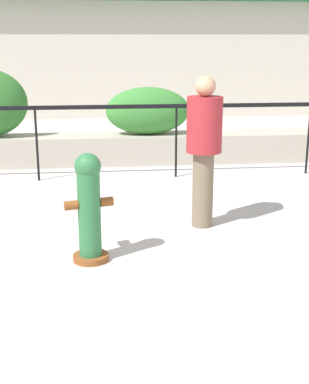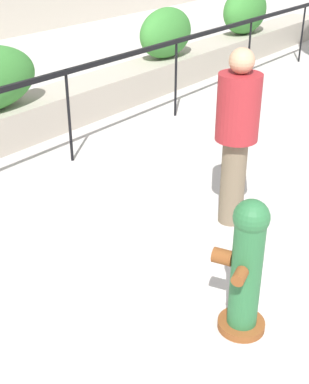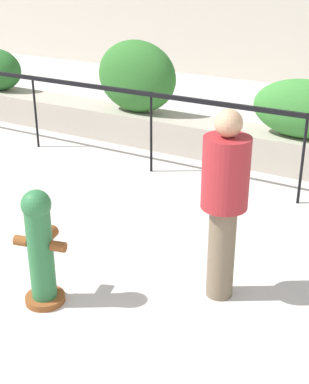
{
  "view_description": "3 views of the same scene",
  "coord_description": "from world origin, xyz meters",
  "views": [
    {
      "loc": [
        -1.21,
        -3.26,
        2.11
      ],
      "look_at": [
        -0.61,
        2.4,
        0.48
      ],
      "focal_mm": 50.0,
      "sensor_mm": 36.0,
      "label": 1
    },
    {
      "loc": [
        -4.12,
        0.25,
        2.76
      ],
      "look_at": [
        -0.85,
        2.89,
        0.56
      ],
      "focal_mm": 50.0,
      "sensor_mm": 36.0,
      "label": 2
    },
    {
      "loc": [
        1.56,
        -1.25,
        2.81
      ],
      "look_at": [
        -1.08,
        3.2,
        0.55
      ],
      "focal_mm": 50.0,
      "sensor_mm": 36.0,
      "label": 3
    }
  ],
  "objects": [
    {
      "name": "hedge_bush_3",
      "position": [
        3.32,
        6.0,
        0.92
      ],
      "size": [
        1.2,
        0.61,
        0.84
      ],
      "primitive_type": "ellipsoid",
      "color": "#387F33",
      "rests_on": "planter_wall_low"
    },
    {
      "name": "fence_railing_segment",
      "position": [
        -0.0,
        4.9,
        1.02
      ],
      "size": [
        15.0,
        0.05,
        1.15
      ],
      "color": "black",
      "rests_on": "ground"
    },
    {
      "name": "pedestrian",
      "position": [
        -0.03,
        2.58,
        0.99
      ],
      "size": [
        0.44,
        0.44,
        1.73
      ],
      "color": "brown",
      "rests_on": "ground"
    },
    {
      "name": "fire_hydrant",
      "position": [
        -1.32,
        1.69,
        0.55
      ],
      "size": [
        0.48,
        0.47,
        1.08
      ],
      "color": "brown",
      "rests_on": "ground"
    },
    {
      "name": "planter_wall_low",
      "position": [
        0.0,
        6.0,
        0.25
      ],
      "size": [
        18.0,
        0.7,
        0.5
      ],
      "primitive_type": "cube",
      "color": "#ADA393",
      "rests_on": "ground"
    },
    {
      "name": "hedge_bush_4",
      "position": [
        5.98,
        6.0,
        0.96
      ],
      "size": [
        1.28,
        0.7,
        0.93
      ],
      "primitive_type": "ellipsoid",
      "color": "#387F33",
      "rests_on": "planter_wall_low"
    }
  ]
}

